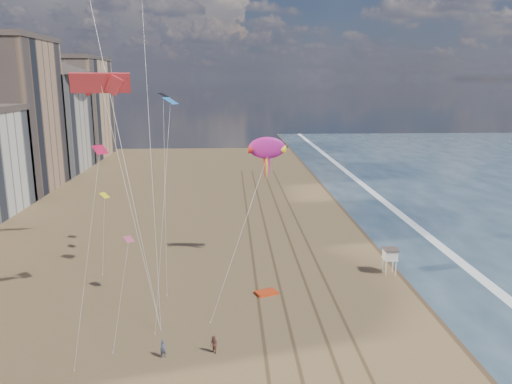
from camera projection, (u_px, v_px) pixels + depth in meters
The scene contains 9 objects.
wet_sand at pixel (396, 235), 68.88m from camera, with size 260.00×260.00×0.00m, color #42301E.
foam at pixel (426, 234), 69.09m from camera, with size 260.00×260.00×0.00m, color white.
tracks at pixel (286, 263), 58.31m from camera, with size 7.68×120.00×0.01m.
lifeguard_stand at pixel (390, 254), 54.61m from camera, with size 1.63×1.63×2.94m.
grounded_kite at pixel (266, 293), 49.98m from camera, with size 2.12×1.35×0.24m, color #EF3E14.
show_kite at pixel (267, 148), 55.66m from camera, with size 5.18×7.88×20.32m.
kite_flyer_a at pixel (163, 349), 38.40m from camera, with size 0.54×0.35×1.47m, color #4F5666.
kite_flyer_b at pixel (214, 345), 39.02m from camera, with size 0.72×0.56×1.48m, color brown.
small_kites at pixel (134, 148), 50.06m from camera, with size 10.91×15.00×13.88m.
Camera 1 is at (-3.74, -24.77, 21.04)m, focal length 35.00 mm.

